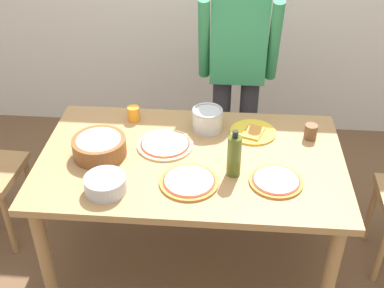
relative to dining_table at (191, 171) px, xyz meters
name	(u,v)px	position (x,y,z in m)	size (l,w,h in m)	color
ground	(191,258)	(0.00, 0.00, -0.67)	(8.00, 8.00, 0.00)	brown
dining_table	(191,171)	(0.00, 0.00, 0.00)	(1.60, 0.96, 0.76)	#A37A4C
person_cook	(237,65)	(0.23, 0.76, 0.27)	(0.49, 0.25, 1.62)	#2D2D38
pizza_raw_on_board	(165,144)	(-0.15, 0.09, 0.10)	(0.30, 0.30, 0.02)	beige
pizza_cooked_on_tray	(276,181)	(0.43, -0.18, 0.10)	(0.27, 0.27, 0.02)	#C67A33
pizza_second_cooked	(189,182)	(0.01, -0.22, 0.10)	(0.29, 0.29, 0.02)	#C67A33
plate_with_slice	(253,132)	(0.33, 0.26, 0.10)	(0.26, 0.26, 0.02)	gold
popcorn_bowl	(99,145)	(-0.48, -0.02, 0.15)	(0.28, 0.28, 0.11)	brown
mixing_bowl_steel	(105,184)	(-0.38, -0.31, 0.13)	(0.20, 0.20, 0.08)	#B7B7BC
olive_oil_bottle	(234,156)	(0.22, -0.12, 0.20)	(0.07, 0.07, 0.26)	#47561E
steel_pot	(207,119)	(0.07, 0.28, 0.16)	(0.17, 0.17, 0.13)	#B7B7BC
cup_orange	(134,114)	(-0.37, 0.35, 0.13)	(0.07, 0.07, 0.09)	orange
cup_small_brown	(311,132)	(0.64, 0.23, 0.13)	(0.07, 0.07, 0.09)	brown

